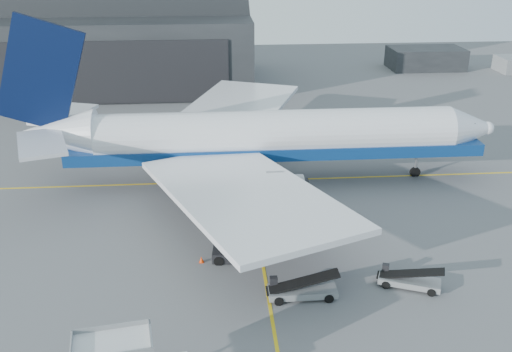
{
  "coord_description": "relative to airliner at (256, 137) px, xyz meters",
  "views": [
    {
      "loc": [
        -3.64,
        -35.87,
        24.57
      ],
      "look_at": [
        0.05,
        10.79,
        4.5
      ],
      "focal_mm": 40.0,
      "sensor_mm": 36.0,
      "label": 1
    }
  ],
  "objects": [
    {
      "name": "hangar",
      "position": [
        -22.79,
        45.06,
        4.52
      ],
      "size": [
        50.0,
        28.3,
        28.0
      ],
      "color": "black",
      "rests_on": "ground"
    },
    {
      "name": "airliner",
      "position": [
        0.0,
        0.0,
        0.0
      ],
      "size": [
        51.1,
        49.56,
        17.93
      ],
      "color": "white",
      "rests_on": "ground"
    },
    {
      "name": "traffic_cone",
      "position": [
        -5.7,
        -15.94,
        -4.77
      ],
      "size": [
        0.36,
        0.36,
        0.52
      ],
      "color": "#FE3D08",
      "rests_on": "ground"
    },
    {
      "name": "distant_bldg_a",
      "position": [
        37.21,
        52.11,
        -5.02
      ],
      "size": [
        14.0,
        8.0,
        4.0
      ],
      "primitive_type": "cube",
      "color": "black",
      "rests_on": "ground"
    },
    {
      "name": "taxi_lines",
      "position": [
        -0.79,
        -7.22,
        -5.01
      ],
      "size": [
        80.0,
        42.12,
        0.02
      ],
      "color": "yellow",
      "rests_on": "ground"
    },
    {
      "name": "belt_loader_b",
      "position": [
        9.84,
        -20.61,
        -4.45
      ],
      "size": [
        4.85,
        3.11,
        1.84
      ],
      "rotation": [
        0.0,
        0.0,
        -0.38
      ],
      "color": "gray",
      "rests_on": "ground"
    },
    {
      "name": "pushback_tug",
      "position": [
        -2.85,
        -15.64,
        -4.39
      ],
      "size": [
        3.8,
        2.43,
        1.68
      ],
      "rotation": [
        0.0,
        0.0,
        -0.09
      ],
      "color": "black",
      "rests_on": "ground"
    },
    {
      "name": "ground",
      "position": [
        -0.79,
        -19.89,
        -5.02
      ],
      "size": [
        200.0,
        200.0,
        0.0
      ],
      "primitive_type": "plane",
      "color": "#565659",
      "rests_on": "ground"
    },
    {
      "name": "belt_loader_a",
      "position": [
        1.61,
        -21.31,
        -4.39
      ],
      "size": [
        5.32,
        1.9,
        2.03
      ],
      "rotation": [
        0.0,
        0.0,
        0.01
      ],
      "color": "gray",
      "rests_on": "ground"
    }
  ]
}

